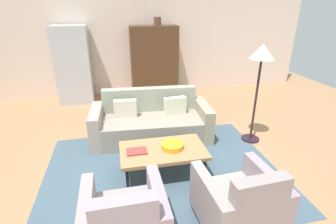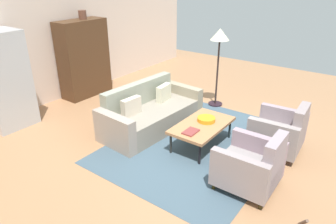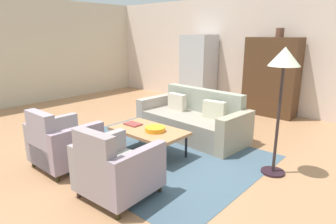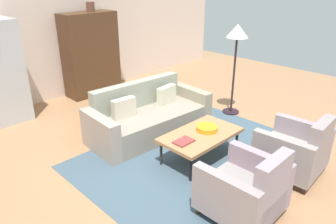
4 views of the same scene
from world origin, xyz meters
name	(u,v)px [view 2 (image 2 of 4)]	position (x,y,z in m)	size (l,w,h in m)	color
ground_plane	(185,142)	(0.00, 0.00, 0.00)	(11.65, 11.65, 0.00)	#AB7A53
wall_back	(51,40)	(0.00, 3.63, 1.40)	(9.71, 0.12, 2.80)	beige
area_rug	(199,144)	(0.10, -0.23, 0.00)	(3.40, 2.60, 0.01)	#435968
couch	(149,113)	(0.10, 0.90, 0.29)	(2.15, 1.03, 0.86)	gray
coffee_table	(202,126)	(0.10, -0.28, 0.38)	(1.20, 0.70, 0.42)	#272725
armchair_left	(253,167)	(-0.50, -1.45, 0.34)	(0.81, 0.81, 0.88)	#352D12
armchair_right	(281,133)	(0.70, -1.45, 0.34)	(0.84, 0.84, 0.88)	#3D1A0F
fruit_bowl	(206,119)	(0.23, -0.28, 0.45)	(0.31, 0.31, 0.07)	orange
book_stack	(191,132)	(-0.27, -0.29, 0.43)	(0.28, 0.19, 0.02)	brown
cabinet	(84,59)	(0.56, 3.29, 0.90)	(1.20, 0.51, 1.80)	#4B2F1C
vase_tall	(82,15)	(0.66, 3.28, 1.90)	(0.18, 0.18, 0.20)	brown
refrigerator	(3,80)	(-1.44, 3.18, 0.93)	(0.80, 0.73, 1.85)	#B7BABF
floor_lamp	(220,42)	(1.86, 0.39, 1.44)	(0.40, 0.40, 1.72)	black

